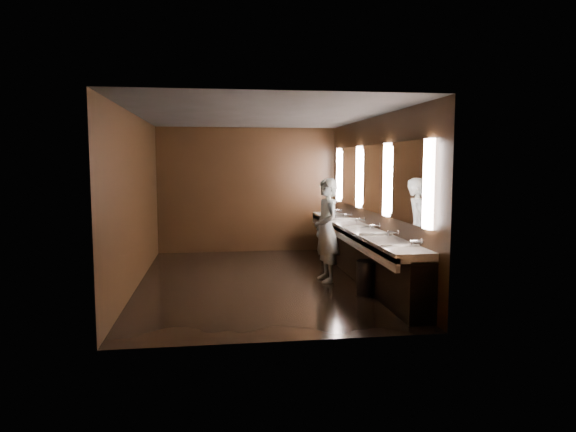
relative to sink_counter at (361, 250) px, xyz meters
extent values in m
plane|color=black|center=(-1.79, 0.00, -0.50)|extent=(6.00, 6.00, 0.00)
cube|color=#2D2D2B|center=(-1.79, 0.00, 2.30)|extent=(4.00, 6.00, 0.02)
cube|color=black|center=(-1.79, 3.00, 0.90)|extent=(4.00, 0.02, 2.80)
cube|color=black|center=(-1.79, -3.00, 0.90)|extent=(4.00, 0.02, 2.80)
cube|color=black|center=(-3.79, 0.00, 0.90)|extent=(0.02, 6.00, 2.80)
cube|color=black|center=(0.21, 0.00, 0.90)|extent=(0.02, 6.00, 2.80)
cube|color=black|center=(0.03, 0.00, -0.09)|extent=(0.36, 5.40, 0.81)
cube|color=silver|center=(-0.07, 0.00, 0.35)|extent=(0.55, 5.40, 0.12)
cube|color=silver|center=(-0.31, 0.00, 0.27)|extent=(0.06, 5.40, 0.18)
cylinder|color=silver|center=(0.12, -2.20, 0.49)|extent=(0.18, 0.04, 0.04)
cylinder|color=silver|center=(0.12, -1.32, 0.49)|extent=(0.18, 0.04, 0.04)
cylinder|color=silver|center=(0.12, -0.44, 0.49)|extent=(0.18, 0.04, 0.04)
cylinder|color=silver|center=(0.12, 0.44, 0.49)|extent=(0.18, 0.04, 0.04)
cylinder|color=silver|center=(0.12, 1.32, 0.49)|extent=(0.18, 0.04, 0.04)
cylinder|color=silver|center=(0.12, 2.20, 0.49)|extent=(0.18, 0.04, 0.04)
cube|color=white|center=(0.18, -2.40, 1.25)|extent=(0.06, 0.22, 1.15)
cube|color=white|center=(0.19, -1.60, 1.25)|extent=(0.03, 1.32, 1.15)
cube|color=white|center=(0.18, -0.80, 1.25)|extent=(0.06, 0.23, 1.15)
cube|color=white|center=(0.19, 0.00, 1.25)|extent=(0.03, 1.32, 1.15)
cube|color=white|center=(0.18, 0.80, 1.25)|extent=(0.06, 0.23, 1.15)
cube|color=white|center=(0.19, 1.60, 1.25)|extent=(0.03, 1.32, 1.15)
cube|color=white|center=(0.18, 2.40, 1.25)|extent=(0.06, 0.22, 1.15)
imported|color=#92B8D9|center=(-0.64, -0.14, 0.38)|extent=(0.50, 0.69, 1.76)
cylinder|color=black|center=(-0.22, -1.14, -0.23)|extent=(0.35, 0.35, 0.53)
camera|label=1|loc=(-2.49, -8.59, 1.53)|focal=32.00mm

